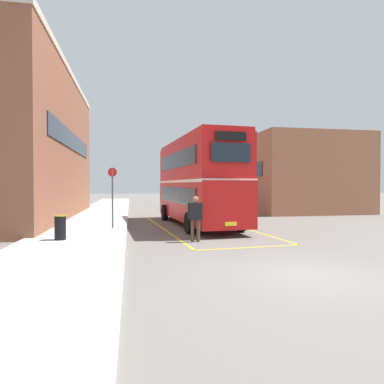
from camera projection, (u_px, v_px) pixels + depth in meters
The scene contains 10 objects.
ground_plane at pixel (196, 219), 22.46m from camera, with size 135.60×135.60×0.00m, color #66605B.
sidewalk_left at pixel (99, 216), 23.64m from camera, with size 4.00×57.60×0.14m, color #B2ADA3.
brick_building_left at pixel (29, 145), 22.04m from camera, with size 5.56×18.91×9.71m.
depot_building_right at pixel (285, 175), 31.33m from camera, with size 8.75×13.86×6.33m.
double_decker_bus at pixel (197, 180), 18.82m from camera, with size 3.43×10.19×4.75m.
single_deck_bus at pixel (192, 190), 39.25m from camera, with size 2.85×9.96×3.02m.
pedestrian_boarding at pixel (195, 215), 13.30m from camera, with size 0.60×0.28×1.81m.
litter_bin at pixel (60, 227), 12.97m from camera, with size 0.45×0.45×0.95m.
bus_stop_sign at pixel (112, 192), 16.56m from camera, with size 0.44×0.08×2.96m.
bay_marking_yellow at pixel (206, 229), 17.03m from camera, with size 5.20×12.36×0.01m.
Camera 1 is at (-4.34, -7.59, 2.25)m, focal length 31.54 mm.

